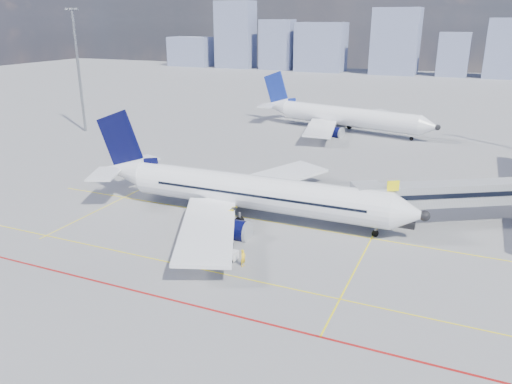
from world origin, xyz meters
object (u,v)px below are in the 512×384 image
at_px(second_aircraft, 341,116).
at_px(baggage_tug, 225,252).
at_px(belt_loader, 208,218).
at_px(main_aircraft, 243,191).
at_px(cargo_dolly, 215,240).
at_px(ramp_worker, 243,258).

bearing_deg(second_aircraft, baggage_tug, -72.67).
relative_size(baggage_tug, belt_loader, 0.40).
xyz_separation_m(main_aircraft, cargo_dolly, (1.45, -10.07, -2.06)).
bearing_deg(belt_loader, ramp_worker, -47.57).
distance_m(belt_loader, ramp_worker, 11.97).
height_order(main_aircraft, second_aircraft, main_aircraft).
bearing_deg(main_aircraft, second_aircraft, 90.93).
xyz_separation_m(main_aircraft, ramp_worker, (5.72, -12.23, -2.31)).
xyz_separation_m(baggage_tug, cargo_dolly, (-1.92, 1.53, 0.38)).
relative_size(main_aircraft, ramp_worker, 24.02).
bearing_deg(cargo_dolly, ramp_worker, -49.81).
height_order(second_aircraft, ramp_worker, second_aircraft).
distance_m(main_aircraft, belt_loader, 5.46).
height_order(second_aircraft, baggage_tug, second_aircraft).
relative_size(second_aircraft, cargo_dolly, 9.90).
height_order(main_aircraft, belt_loader, main_aircraft).
xyz_separation_m(second_aircraft, belt_loader, (-1.32, -58.16, -2.59)).
distance_m(second_aircraft, cargo_dolly, 64.46).
distance_m(second_aircraft, ramp_worker, 66.95).
bearing_deg(cargo_dolly, baggage_tug, -61.58).
distance_m(main_aircraft, ramp_worker, 13.70).
height_order(main_aircraft, baggage_tug, main_aircraft).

